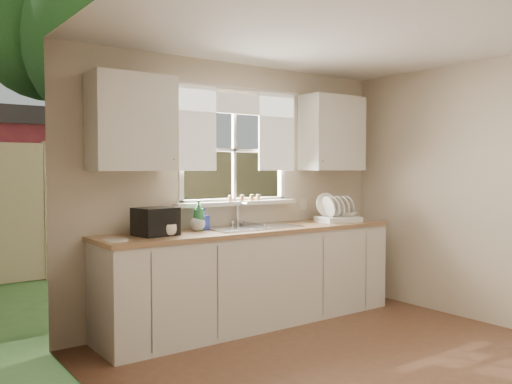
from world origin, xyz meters
TOP-DOWN VIEW (x-y plane):
  - ground at (0.00, 0.00)m, footprint 4.00×4.00m
  - room_walls at (0.00, -0.07)m, footprint 3.62×4.02m
  - ceiling at (0.00, 0.00)m, footprint 3.60×4.00m
  - window at (0.00, 2.00)m, footprint 1.38×0.16m
  - curtains at (0.00, 1.95)m, footprint 1.50×0.03m
  - base_cabinets at (0.00, 1.68)m, footprint 3.00×0.62m
  - countertop at (0.00, 1.68)m, footprint 3.04×0.65m
  - upper_cabinet_left at (-1.15, 1.82)m, footprint 0.70×0.33m
  - upper_cabinet_right at (1.15, 1.82)m, footprint 0.70×0.33m
  - wall_outlet at (0.88, 1.99)m, footprint 0.08×0.01m
  - sill_jars at (0.08, 1.94)m, footprint 0.38×0.04m
  - backyard at (0.58, 8.42)m, footprint 20.00×10.00m
  - sink at (0.00, 1.71)m, footprint 0.88×0.52m
  - dish_rack at (1.05, 1.63)m, footprint 0.46×0.38m
  - bowl at (1.16, 1.59)m, footprint 0.25×0.25m
  - soap_bottle_a at (-0.54, 1.78)m, footprint 0.12×0.12m
  - soap_bottle_b at (-0.46, 1.84)m, footprint 0.09×0.09m
  - soap_bottle_c at (-0.55, 1.79)m, footprint 0.16×0.16m
  - saucer at (-1.40, 1.57)m, footprint 0.19×0.19m
  - cup at (-0.92, 1.61)m, footprint 0.15×0.15m
  - black_appliance at (-1.00, 1.70)m, footprint 0.36×0.32m

SIDE VIEW (x-z plane):
  - ground at x=0.00m, z-range 0.00..0.00m
  - base_cabinets at x=0.00m, z-range 0.00..0.87m
  - sink at x=0.00m, z-range 0.64..1.04m
  - countertop at x=0.00m, z-range 0.87..0.91m
  - saucer at x=-1.40m, z-range 0.91..0.92m
  - cup at x=-0.92m, z-range 0.91..1.01m
  - bowl at x=1.16m, z-range 0.96..1.01m
  - dish_rack at x=1.05m, z-range 0.84..1.14m
  - soap_bottle_c at x=-0.55m, z-range 0.91..1.09m
  - soap_bottle_b at x=-0.46m, z-range 0.91..1.11m
  - black_appliance at x=-1.00m, z-range 0.91..1.14m
  - soap_bottle_a at x=-0.54m, z-range 0.91..1.18m
  - wall_outlet at x=0.88m, z-range 1.02..1.14m
  - sill_jars at x=0.08m, z-range 1.15..1.21m
  - room_walls at x=0.00m, z-range -0.01..2.49m
  - window at x=0.00m, z-range 0.95..2.02m
  - upper_cabinet_left at x=-1.15m, z-range 1.45..2.25m
  - upper_cabinet_right at x=1.15m, z-range 1.45..2.25m
  - curtains at x=0.00m, z-range 1.53..2.34m
  - ceiling at x=0.00m, z-range 2.49..2.51m
  - backyard at x=0.58m, z-range 0.40..6.53m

